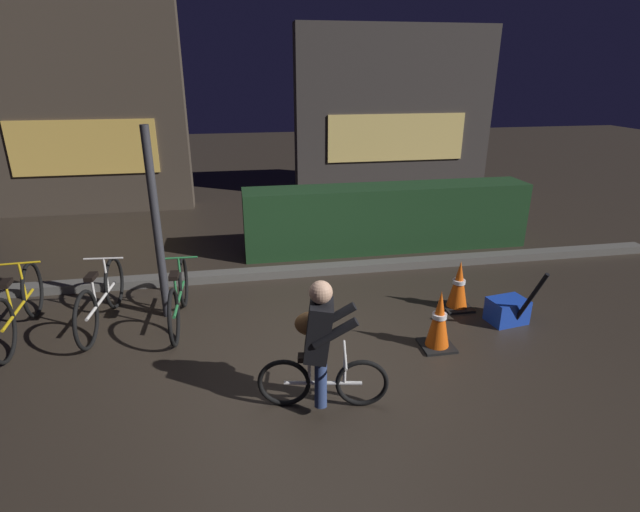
{
  "coord_description": "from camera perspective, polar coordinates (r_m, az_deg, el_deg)",
  "views": [
    {
      "loc": [
        -0.72,
        -4.51,
        2.89
      ],
      "look_at": [
        0.2,
        0.6,
        0.9
      ],
      "focal_mm": 27.42,
      "sensor_mm": 36.0,
      "label": 1
    }
  ],
  "objects": [
    {
      "name": "ground_plane",
      "position": [
        5.4,
        -0.98,
        -11.36
      ],
      "size": [
        40.0,
        40.0,
        0.0
      ],
      "primitive_type": "plane",
      "color": "#2D261E"
    },
    {
      "name": "sidewalk_curb",
      "position": [
        7.32,
        -3.76,
        -1.83
      ],
      "size": [
        12.0,
        0.24,
        0.12
      ],
      "primitive_type": "cube",
      "color": "#56544F",
      "rests_on": "ground"
    },
    {
      "name": "hedge_row",
      "position": [
        8.35,
        7.82,
        4.46
      ],
      "size": [
        4.8,
        0.7,
        1.09
      ],
      "primitive_type": "cube",
      "color": "#19381C",
      "rests_on": "ground"
    },
    {
      "name": "storefront_left",
      "position": [
        11.41,
        -26.22,
        15.88
      ],
      "size": [
        4.1,
        0.54,
        4.59
      ],
      "color": "#42382D",
      "rests_on": "ground"
    },
    {
      "name": "storefront_right",
      "position": [
        12.39,
        8.7,
        16.29
      ],
      "size": [
        4.82,
        0.54,
        3.88
      ],
      "color": "#383330",
      "rests_on": "ground"
    },
    {
      "name": "street_post",
      "position": [
        6.04,
        -18.52,
        3.25
      ],
      "size": [
        0.1,
        0.1,
        2.33
      ],
      "primitive_type": "cylinder",
      "color": "#2D2D33",
      "rests_on": "ground"
    },
    {
      "name": "parked_bike_leftmost",
      "position": [
        6.53,
        -31.75,
        -5.14
      ],
      "size": [
        0.46,
        1.74,
        0.8
      ],
      "rotation": [
        0.0,
        0.0,
        1.63
      ],
      "color": "black",
      "rests_on": "ground"
    },
    {
      "name": "parked_bike_left_mid",
      "position": [
        6.35,
        -24.17,
        -4.59
      ],
      "size": [
        0.46,
        1.66,
        0.77
      ],
      "rotation": [
        0.0,
        0.0,
        1.48
      ],
      "color": "black",
      "rests_on": "ground"
    },
    {
      "name": "parked_bike_center_left",
      "position": [
        6.09,
        -16.14,
        -4.63
      ],
      "size": [
        0.46,
        1.64,
        0.75
      ],
      "rotation": [
        0.0,
        0.0,
        1.55
      ],
      "color": "black",
      "rests_on": "ground"
    },
    {
      "name": "traffic_cone_near",
      "position": [
        5.52,
        13.72,
        -7.34
      ],
      "size": [
        0.36,
        0.36,
        0.68
      ],
      "color": "black",
      "rests_on": "ground"
    },
    {
      "name": "traffic_cone_far",
      "position": [
        6.47,
        15.86,
        -3.35
      ],
      "size": [
        0.36,
        0.36,
        0.65
      ],
      "color": "black",
      "rests_on": "ground"
    },
    {
      "name": "blue_crate",
      "position": [
        6.38,
        20.99,
        -5.97
      ],
      "size": [
        0.48,
        0.38,
        0.3
      ],
      "primitive_type": "cube",
      "rotation": [
        0.0,
        0.0,
        0.16
      ],
      "color": "#193DB7",
      "rests_on": "ground"
    },
    {
      "name": "cyclist",
      "position": [
        4.36,
        0.01,
        -10.26
      ],
      "size": [
        1.18,
        0.59,
        1.25
      ],
      "rotation": [
        0.0,
        0.0,
        -0.18
      ],
      "color": "black",
      "rests_on": "ground"
    },
    {
      "name": "closed_umbrella",
      "position": [
        6.14,
        23.21,
        -4.79
      ],
      "size": [
        0.18,
        0.38,
        0.8
      ],
      "primitive_type": "cylinder",
      "rotation": [
        0.0,
        0.41,
        5.07
      ],
      "color": "black",
      "rests_on": "ground"
    }
  ]
}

